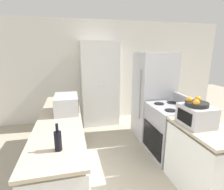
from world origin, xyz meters
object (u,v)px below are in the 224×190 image
object	(u,v)px
refrigerator	(153,96)
wine_bottle	(58,140)
stove	(169,131)
pantry_cabinet	(100,84)
microwave	(67,104)
fruit_bowl	(196,103)
toaster_oven	(196,116)

from	to	relation	value
refrigerator	wine_bottle	distance (m)	2.52
wine_bottle	stove	bearing A→B (deg)	28.12
pantry_cabinet	microwave	world-z (taller)	pantry_cabinet
stove	microwave	distance (m)	1.83
pantry_cabinet	fruit_bowl	xyz separation A→B (m)	(0.81, -2.50, 0.18)
microwave	wine_bottle	world-z (taller)	wine_bottle
stove	pantry_cabinet	bearing A→B (deg)	118.59
pantry_cabinet	wine_bottle	distance (m)	2.83
refrigerator	fruit_bowl	xyz separation A→B (m)	(-0.18, -1.52, 0.30)
stove	refrigerator	xyz separation A→B (m)	(0.04, 0.77, 0.44)
wine_bottle	pantry_cabinet	bearing A→B (deg)	72.70
pantry_cabinet	stove	size ratio (longest dim) A/B	1.92
wine_bottle	toaster_oven	distance (m)	1.68
pantry_cabinet	wine_bottle	bearing A→B (deg)	-107.30
fruit_bowl	pantry_cabinet	bearing A→B (deg)	108.00
toaster_oven	fruit_bowl	world-z (taller)	fruit_bowl
microwave	pantry_cabinet	bearing A→B (deg)	64.29
microwave	wine_bottle	bearing A→B (deg)	-93.34
refrigerator	microwave	distance (m)	1.89
stove	toaster_oven	distance (m)	0.96
toaster_oven	pantry_cabinet	bearing A→B (deg)	108.29
refrigerator	fruit_bowl	bearing A→B (deg)	-96.75
microwave	fruit_bowl	distance (m)	1.82
pantry_cabinet	wine_bottle	world-z (taller)	pantry_cabinet
refrigerator	toaster_oven	distance (m)	1.54
pantry_cabinet	microwave	distance (m)	1.80
microwave	wine_bottle	size ratio (longest dim) A/B	1.91
toaster_oven	stove	bearing A→B (deg)	80.64
microwave	stove	bearing A→B (deg)	-4.23
stove	wine_bottle	world-z (taller)	wine_bottle
refrigerator	pantry_cabinet	bearing A→B (deg)	135.46
pantry_cabinet	fruit_bowl	size ratio (longest dim) A/B	7.41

